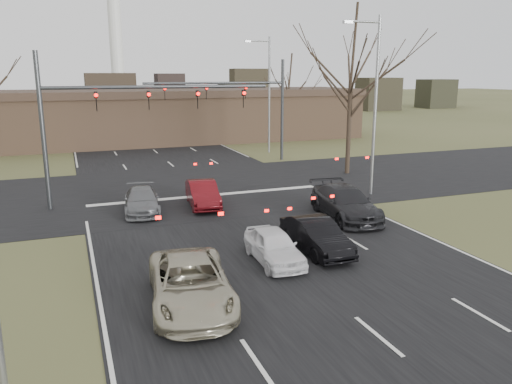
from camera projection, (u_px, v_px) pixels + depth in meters
ground at (310, 280)px, 17.04m from camera, size 360.00×360.00×0.00m
road_main at (121, 123)px, 71.61m from camera, size 14.00×300.00×0.02m
road_cross at (200, 188)px, 30.68m from camera, size 200.00×14.00×0.02m
building at (162, 116)px, 51.68m from camera, size 42.40×10.40×5.30m
mast_arm_near at (109, 110)px, 25.88m from camera, size 12.12×0.24×8.00m
mast_arm_far at (249, 98)px, 38.93m from camera, size 11.12×0.24×8.00m
streetlight_right_near at (373, 98)px, 27.89m from camera, size 2.34×0.25×10.00m
streetlight_right_far at (267, 89)px, 43.52m from camera, size 2.34×0.25×10.00m
tree_right_near at (353, 43)px, 33.33m from camera, size 6.90×6.90×11.50m
tree_right_far at (289, 73)px, 52.45m from camera, size 5.40×5.40×9.00m
car_silver_suv at (191, 283)px, 15.07m from camera, size 3.00×5.39×1.43m
car_white_sedan at (274, 246)px, 18.58m from camera, size 1.63×3.75×1.26m
car_black_hatch at (316, 236)px, 19.63m from camera, size 1.45×4.05×1.33m
car_charcoal_sedan at (345, 203)px, 24.28m from camera, size 2.72×5.47×1.53m
car_grey_ahead at (142, 200)px, 25.34m from camera, size 2.19×4.37×1.22m
car_red_ahead at (203, 194)px, 26.45m from camera, size 1.88×4.23×1.35m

